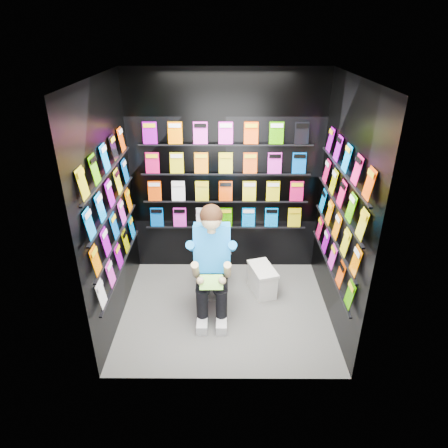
{
  "coord_description": "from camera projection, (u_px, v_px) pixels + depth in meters",
  "views": [
    {
      "loc": [
        -0.0,
        -3.72,
        3.04
      ],
      "look_at": [
        -0.02,
        0.15,
        1.07
      ],
      "focal_mm": 32.0,
      "sensor_mm": 36.0,
      "label": 1
    }
  ],
  "objects": [
    {
      "name": "longbox_lid",
      "position": [
        263.0,
        269.0,
        4.88
      ],
      "size": [
        0.37,
        0.5,
        0.03
      ],
      "primitive_type": "cube",
      "rotation": [
        0.0,
        0.0,
        0.29
      ],
      "color": "silver",
      "rests_on": "longbox"
    },
    {
      "name": "wall_back",
      "position": [
        226.0,
        177.0,
        4.99
      ],
      "size": [
        2.4,
        0.04,
        2.6
      ],
      "primitive_type": "cube",
      "color": "black",
      "rests_on": "floor"
    },
    {
      "name": "longbox",
      "position": [
        262.0,
        281.0,
        4.96
      ],
      "size": [
        0.35,
        0.48,
        0.32
      ],
      "primitive_type": "cube",
      "rotation": [
        0.0,
        0.0,
        0.29
      ],
      "color": "silver",
      "rests_on": "floor"
    },
    {
      "name": "floor",
      "position": [
        225.0,
        311.0,
        4.69
      ],
      "size": [
        2.4,
        2.4,
        0.0
      ],
      "primitive_type": "plane",
      "color": "#565653",
      "rests_on": "ground"
    },
    {
      "name": "ceiling",
      "position": [
        226.0,
        77.0,
        3.51
      ],
      "size": [
        2.4,
        2.4,
        0.0
      ],
      "primitive_type": "plane",
      "color": "white",
      "rests_on": "floor"
    },
    {
      "name": "comics_back",
      "position": [
        226.0,
        177.0,
        4.97
      ],
      "size": [
        2.1,
        0.06,
        1.37
      ],
      "primitive_type": null,
      "color": "#F54905",
      "rests_on": "wall_back"
    },
    {
      "name": "toilet",
      "position": [
        213.0,
        262.0,
        4.96
      ],
      "size": [
        0.43,
        0.76,
        0.73
      ],
      "primitive_type": "imported",
      "rotation": [
        0.0,
        0.0,
        3.16
      ],
      "color": "white",
      "rests_on": "floor"
    },
    {
      "name": "wall_front",
      "position": [
        226.0,
        263.0,
        3.21
      ],
      "size": [
        2.4,
        0.04,
        2.6
      ],
      "primitive_type": "cube",
      "color": "black",
      "rests_on": "floor"
    },
    {
      "name": "held_comic",
      "position": [
        211.0,
        282.0,
        4.21
      ],
      "size": [
        0.25,
        0.15,
        0.1
      ],
      "primitive_type": "cube",
      "rotation": [
        -0.96,
        0.0,
        0.01
      ],
      "color": "#2EB460",
      "rests_on": "reader"
    },
    {
      "name": "comics_left",
      "position": [
        112.0,
        210.0,
        4.11
      ],
      "size": [
        0.06,
        1.7,
        1.37
      ],
      "primitive_type": null,
      "color": "#F54905",
      "rests_on": "wall_left"
    },
    {
      "name": "reader",
      "position": [
        212.0,
        248.0,
        4.42
      ],
      "size": [
        0.56,
        0.81,
        1.49
      ],
      "primitive_type": null,
      "rotation": [
        0.0,
        0.0,
        0.01
      ],
      "color": "#0376E4",
      "rests_on": "toilet"
    },
    {
      "name": "wall_left",
      "position": [
        109.0,
        210.0,
        4.11
      ],
      "size": [
        0.04,
        2.0,
        2.6
      ],
      "primitive_type": "cube",
      "color": "black",
      "rests_on": "floor"
    },
    {
      "name": "comics_right",
      "position": [
        339.0,
        210.0,
        4.1
      ],
      "size": [
        0.06,
        1.7,
        1.37
      ],
      "primitive_type": null,
      "color": "#F54905",
      "rests_on": "wall_right"
    },
    {
      "name": "wall_right",
      "position": [
        342.0,
        211.0,
        4.1
      ],
      "size": [
        0.04,
        2.0,
        2.6
      ],
      "primitive_type": "cube",
      "color": "black",
      "rests_on": "floor"
    }
  ]
}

